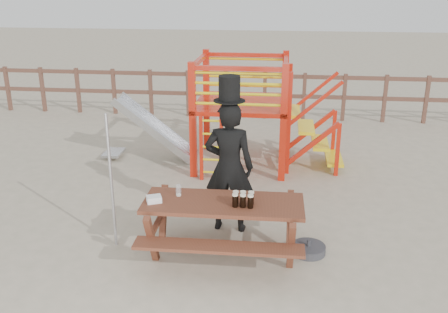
# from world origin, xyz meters

# --- Properties ---
(ground) EXTENTS (60.00, 60.00, 0.00)m
(ground) POSITION_xyz_m (0.00, 0.00, 0.00)
(ground) COLOR tan
(ground) RESTS_ON ground
(back_fence) EXTENTS (15.09, 0.09, 1.20)m
(back_fence) POSITION_xyz_m (0.00, 7.00, 0.74)
(back_fence) COLOR brown
(back_fence) RESTS_ON ground
(playground_fort) EXTENTS (4.71, 1.84, 2.10)m
(playground_fort) POSITION_xyz_m (0.12, 3.58, 1.07)
(playground_fort) COLOR red
(playground_fort) RESTS_ON ground
(picnic_table) EXTENTS (2.05, 1.43, 0.78)m
(picnic_table) POSITION_xyz_m (0.28, 0.07, 0.50)
(picnic_table) COLOR brown
(picnic_table) RESTS_ON ground
(man_with_hat) EXTENTS (0.71, 0.48, 2.24)m
(man_with_hat) POSITION_xyz_m (0.27, 0.86, 1.00)
(man_with_hat) COLOR black
(man_with_hat) RESTS_ON ground
(metal_pole) EXTENTS (0.04, 0.04, 1.85)m
(metal_pole) POSITION_xyz_m (-1.21, 0.20, 0.93)
(metal_pole) COLOR #B2B2B7
(metal_pole) RESTS_ON ground
(parasol_base) EXTENTS (0.46, 0.46, 0.19)m
(parasol_base) POSITION_xyz_m (1.39, 0.29, 0.05)
(parasol_base) COLOR #35353A
(parasol_base) RESTS_ON ground
(paper_bag) EXTENTS (0.22, 0.20, 0.08)m
(paper_bag) POSITION_xyz_m (-0.58, -0.04, 0.82)
(paper_bag) COLOR white
(paper_bag) RESTS_ON picnic_table
(stout_pints) EXTENTS (0.26, 0.17, 0.17)m
(stout_pints) POSITION_xyz_m (0.54, -0.01, 0.87)
(stout_pints) COLOR black
(stout_pints) RESTS_ON picnic_table
(empty_glasses) EXTENTS (0.07, 0.07, 0.15)m
(empty_glasses) POSITION_xyz_m (-0.32, 0.19, 0.85)
(empty_glasses) COLOR silver
(empty_glasses) RESTS_ON picnic_table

